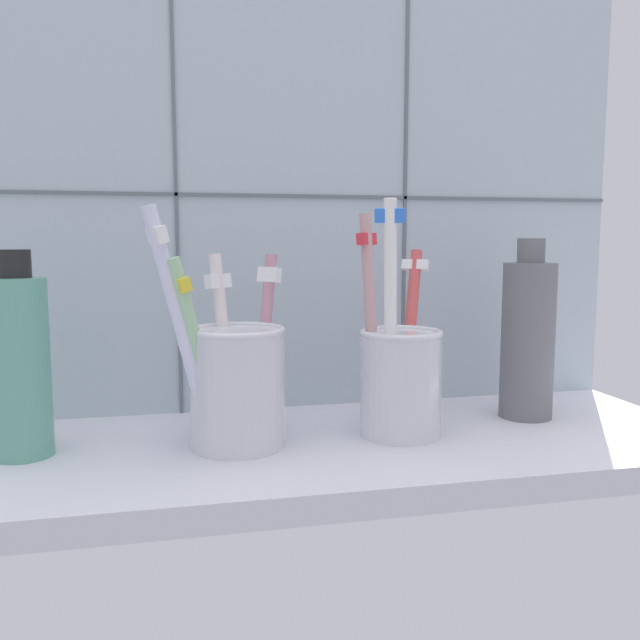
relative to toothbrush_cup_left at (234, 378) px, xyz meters
The scene contains 6 objects.
counter_slab 9.22cm from the toothbrush_cup_left, ahead, with size 64.00×22.00×2.00cm, color silver.
tile_wall_back 20.30cm from the toothbrush_cup_left, 59.52° to the left, with size 64.00×2.20×45.00cm.
toothbrush_cup_left is the anchor object (origin of this frame).
toothbrush_cup_right 13.27cm from the toothbrush_cup_left, ahead, with size 7.39×9.42×18.85cm.
ceramic_vase 26.37cm from the toothbrush_cup_left, ahead, with size 4.63×4.63×15.91cm.
soap_bottle 15.51cm from the toothbrush_cup_left, behind, with size 4.30×4.30×15.10cm.
Camera 1 is at (-11.29, -49.44, 17.76)cm, focal length 37.03 mm.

